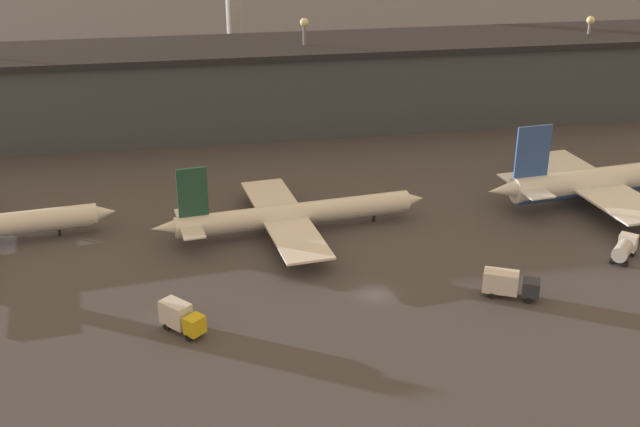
# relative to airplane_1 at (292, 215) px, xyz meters

# --- Properties ---
(ground) EXTENTS (600.00, 600.00, 0.00)m
(ground) POSITION_rel_airplane_1_xyz_m (8.11, -21.53, -2.91)
(ground) COLOR #423F44
(terminal_building) EXTENTS (211.94, 24.12, 18.13)m
(terminal_building) POSITION_rel_airplane_1_xyz_m (8.11, 54.70, 6.21)
(terminal_building) COLOR #3D424C
(terminal_building) RESTS_ON ground
(airplane_1) EXTENTS (43.95, 32.19, 12.32)m
(airplane_1) POSITION_rel_airplane_1_xyz_m (0.00, 0.00, 0.00)
(airplane_1) COLOR white
(airplane_1) RESTS_ON ground
(airplane_2) EXTENTS (41.86, 33.22, 14.91)m
(airplane_2) POSITION_rel_airplane_1_xyz_m (52.81, 2.39, 0.98)
(airplane_2) COLOR white
(airplane_2) RESTS_ON ground
(service_vehicle_1) EXTENTS (7.71, 5.40, 3.61)m
(service_vehicle_1) POSITION_rel_airplane_1_xyz_m (25.51, -25.39, -0.91)
(service_vehicle_1) COLOR #282D38
(service_vehicle_1) RESTS_ON ground
(service_vehicle_2) EXTENTS (5.80, 6.16, 3.76)m
(service_vehicle_2) POSITION_rel_airplane_1_xyz_m (-17.65, -26.39, -0.85)
(service_vehicle_2) COLOR gold
(service_vehicle_2) RESTS_ON ground
(service_vehicle_3) EXTENTS (5.85, 6.01, 3.13)m
(service_vehicle_3) POSITION_rel_airplane_1_xyz_m (46.37, -17.96, -1.12)
(service_vehicle_3) COLOR white
(service_vehicle_3) RESTS_ON ground
(lamp_post_1) EXTENTS (1.80, 1.80, 23.66)m
(lamp_post_1) POSITION_rel_airplane_1_xyz_m (10.57, 52.22, 12.26)
(lamp_post_1) COLOR slate
(lamp_post_1) RESTS_ON ground
(lamp_post_2) EXTENTS (1.80, 1.80, 22.05)m
(lamp_post_2) POSITION_rel_airplane_1_xyz_m (74.53, 52.22, 11.36)
(lamp_post_2) COLOR slate
(lamp_post_2) RESTS_ON ground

